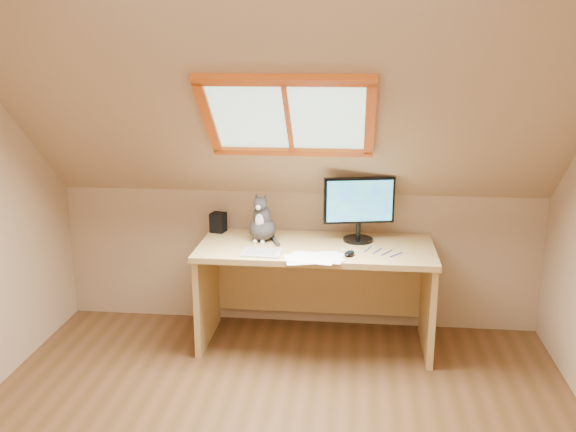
# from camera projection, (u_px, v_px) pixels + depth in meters

# --- Properties ---
(room_shell) EXTENTS (3.52, 3.52, 2.41)m
(room_shell) POSITION_uv_depth(u_px,v_px,m) (260.00, 191.00, 2.74)
(room_shell) COLOR tan
(room_shell) RESTS_ON ground
(desk) EXTENTS (1.58, 0.69, 0.72)m
(desk) POSITION_uv_depth(u_px,v_px,m) (316.00, 273.00, 4.45)
(desk) COLOR tan
(desk) RESTS_ON ground
(monitor) EXTENTS (0.48, 0.21, 0.45)m
(monitor) POSITION_uv_depth(u_px,v_px,m) (359.00, 205.00, 4.35)
(monitor) COLOR black
(monitor) RESTS_ON desk
(cat) EXTENTS (0.22, 0.25, 0.34)m
(cat) POSITION_uv_depth(u_px,v_px,m) (262.00, 223.00, 4.40)
(cat) COLOR #3D3836
(cat) RESTS_ON desk
(desk_speaker) EXTENTS (0.12, 0.12, 0.14)m
(desk_speaker) POSITION_uv_depth(u_px,v_px,m) (218.00, 222.00, 4.62)
(desk_speaker) COLOR black
(desk_speaker) RESTS_ON desk
(graphics_tablet) EXTENTS (0.26, 0.20, 0.01)m
(graphics_tablet) POSITION_uv_depth(u_px,v_px,m) (262.00, 253.00, 4.15)
(graphics_tablet) COLOR #B2B2B7
(graphics_tablet) RESTS_ON desk
(mouse) EXTENTS (0.09, 0.12, 0.03)m
(mouse) POSITION_uv_depth(u_px,v_px,m) (349.00, 253.00, 4.11)
(mouse) COLOR black
(mouse) RESTS_ON desk
(papers) EXTENTS (0.35, 0.30, 0.01)m
(papers) POSITION_uv_depth(u_px,v_px,m) (308.00, 257.00, 4.08)
(papers) COLOR white
(papers) RESTS_ON desk
(cables) EXTENTS (0.51, 0.26, 0.01)m
(cables) POSITION_uv_depth(u_px,v_px,m) (367.00, 252.00, 4.17)
(cables) COLOR silver
(cables) RESTS_ON desk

